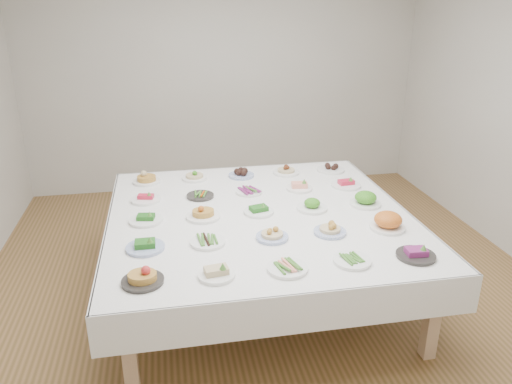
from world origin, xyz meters
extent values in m
plane|color=olive|center=(0.00, 0.00, 0.00)|extent=(5.00, 5.00, 0.00)
cube|color=beige|center=(0.00, 2.50, 1.40)|extent=(5.00, 0.02, 2.80)
cube|color=beige|center=(0.00, -2.50, 1.40)|extent=(5.00, 0.02, 2.80)
cube|color=white|center=(-0.07, -0.22, 0.72)|extent=(2.40, 2.40, 0.06)
cube|color=white|center=(-0.07, 0.99, 0.61)|extent=(2.42, 0.01, 0.28)
cube|color=white|center=(-0.07, -1.42, 0.61)|extent=(2.42, 0.02, 0.28)
cube|color=white|center=(1.13, -0.22, 0.61)|extent=(0.02, 2.42, 0.28)
cube|color=white|center=(-1.28, -0.22, 0.61)|extent=(0.02, 2.42, 0.28)
cube|color=tan|center=(-1.10, -1.24, 0.34)|extent=(0.09, 0.09, 0.69)
cube|color=tan|center=(0.95, -1.24, 0.34)|extent=(0.09, 0.09, 0.69)
cube|color=tan|center=(-1.10, 0.81, 0.34)|extent=(0.09, 0.09, 0.69)
cube|color=tan|center=(0.95, 0.81, 0.34)|extent=(0.09, 0.09, 0.69)
cylinder|color=#2B2926|center=(-0.98, -1.12, 0.76)|extent=(0.26, 0.26, 0.02)
cylinder|color=white|center=(-0.53, -1.13, 0.76)|extent=(0.23, 0.23, 0.02)
cylinder|color=white|center=(-0.07, -1.13, 0.76)|extent=(0.26, 0.26, 0.02)
cylinder|color=white|center=(0.38, -1.11, 0.76)|extent=(0.25, 0.25, 0.02)
cylinder|color=#2B2926|center=(0.83, -1.13, 0.76)|extent=(0.26, 0.26, 0.02)
cylinder|color=#4C66B2|center=(-0.97, -0.67, 0.76)|extent=(0.27, 0.27, 0.02)
cylinder|color=white|center=(-0.54, -0.67, 0.76)|extent=(0.25, 0.25, 0.02)
cylinder|color=#4C66B2|center=(-0.07, -0.68, 0.76)|extent=(0.23, 0.23, 0.02)
cylinder|color=#4C66B2|center=(0.37, -0.67, 0.76)|extent=(0.24, 0.24, 0.02)
cylinder|color=white|center=(0.83, -0.68, 0.76)|extent=(0.26, 0.26, 0.02)
cylinder|color=white|center=(-0.98, -0.21, 0.76)|extent=(0.26, 0.26, 0.02)
cylinder|color=white|center=(-0.53, -0.22, 0.76)|extent=(0.27, 0.27, 0.02)
cylinder|color=white|center=(-0.08, -0.21, 0.76)|extent=(0.24, 0.24, 0.02)
cylinder|color=white|center=(0.37, -0.22, 0.76)|extent=(0.25, 0.25, 0.02)
cylinder|color=white|center=(0.84, -0.21, 0.76)|extent=(0.26, 0.26, 0.02)
cylinder|color=white|center=(-0.99, 0.23, 0.76)|extent=(0.25, 0.25, 0.02)
cylinder|color=#2B2926|center=(-0.52, 0.23, 0.76)|extent=(0.24, 0.24, 0.02)
cylinder|color=white|center=(-0.08, 0.24, 0.76)|extent=(0.23, 0.23, 0.02)
cylinder|color=white|center=(0.39, 0.25, 0.76)|extent=(0.23, 0.23, 0.02)
cylinder|color=white|center=(0.83, 0.25, 0.76)|extent=(0.27, 0.27, 0.02)
cylinder|color=white|center=(-0.99, 0.69, 0.76)|extent=(0.25, 0.25, 0.02)
cylinder|color=white|center=(-0.53, 0.70, 0.76)|extent=(0.24, 0.24, 0.02)
cylinder|color=#4C66B2|center=(-0.08, 0.69, 0.76)|extent=(0.25, 0.25, 0.02)
cylinder|color=white|center=(0.37, 0.70, 0.76)|extent=(0.25, 0.25, 0.02)
cylinder|color=white|center=(0.84, 0.69, 0.76)|extent=(0.27, 0.27, 0.02)
camera|label=1|loc=(-0.79, -3.86, 2.40)|focal=35.00mm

